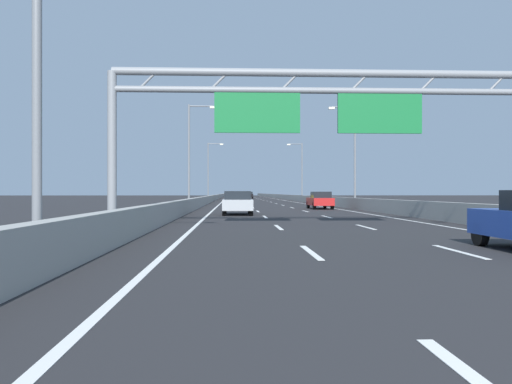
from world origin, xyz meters
TOP-DOWN VIEW (x-y plane):
  - ground_plane at (0.00, 100.00)m, footprint 260.00×260.00m
  - lane_dash_left_1 at (-1.80, 12.50)m, footprint 0.16×3.00m
  - lane_dash_left_2 at (-1.80, 21.50)m, footprint 0.16×3.00m
  - lane_dash_left_3 at (-1.80, 30.50)m, footprint 0.16×3.00m
  - lane_dash_left_4 at (-1.80, 39.50)m, footprint 0.16×3.00m
  - lane_dash_left_5 at (-1.80, 48.50)m, footprint 0.16×3.00m
  - lane_dash_left_6 at (-1.80, 57.50)m, footprint 0.16×3.00m
  - lane_dash_left_7 at (-1.80, 66.50)m, footprint 0.16×3.00m
  - lane_dash_left_8 at (-1.80, 75.50)m, footprint 0.16×3.00m
  - lane_dash_left_9 at (-1.80, 84.50)m, footprint 0.16×3.00m
  - lane_dash_left_10 at (-1.80, 93.50)m, footprint 0.16×3.00m
  - lane_dash_left_11 at (-1.80, 102.50)m, footprint 0.16×3.00m
  - lane_dash_left_12 at (-1.80, 111.50)m, footprint 0.16×3.00m
  - lane_dash_left_13 at (-1.80, 120.50)m, footprint 0.16×3.00m
  - lane_dash_left_14 at (-1.80, 129.50)m, footprint 0.16×3.00m
  - lane_dash_left_15 at (-1.80, 138.50)m, footprint 0.16×3.00m
  - lane_dash_left_16 at (-1.80, 147.50)m, footprint 0.16×3.00m
  - lane_dash_left_17 at (-1.80, 156.50)m, footprint 0.16×3.00m
  - lane_dash_right_1 at (1.80, 12.50)m, footprint 0.16×3.00m
  - lane_dash_right_2 at (1.80, 21.50)m, footprint 0.16×3.00m
  - lane_dash_right_3 at (1.80, 30.50)m, footprint 0.16×3.00m
  - lane_dash_right_4 at (1.80, 39.50)m, footprint 0.16×3.00m
  - lane_dash_right_5 at (1.80, 48.50)m, footprint 0.16×3.00m
  - lane_dash_right_6 at (1.80, 57.50)m, footprint 0.16×3.00m
  - lane_dash_right_7 at (1.80, 66.50)m, footprint 0.16×3.00m
  - lane_dash_right_8 at (1.80, 75.50)m, footprint 0.16×3.00m
  - lane_dash_right_9 at (1.80, 84.50)m, footprint 0.16×3.00m
  - lane_dash_right_10 at (1.80, 93.50)m, footprint 0.16×3.00m
  - lane_dash_right_11 at (1.80, 102.50)m, footprint 0.16×3.00m
  - lane_dash_right_12 at (1.80, 111.50)m, footprint 0.16×3.00m
  - lane_dash_right_13 at (1.80, 120.50)m, footprint 0.16×3.00m
  - lane_dash_right_14 at (1.80, 129.50)m, footprint 0.16×3.00m
  - lane_dash_right_15 at (1.80, 138.50)m, footprint 0.16×3.00m
  - lane_dash_right_16 at (1.80, 147.50)m, footprint 0.16×3.00m
  - lane_dash_right_17 at (1.80, 156.50)m, footprint 0.16×3.00m
  - edge_line_left at (-5.25, 88.00)m, footprint 0.16×176.00m
  - edge_line_right at (5.25, 88.00)m, footprint 0.16×176.00m
  - barrier_left at (-6.90, 110.00)m, footprint 0.45×220.00m
  - barrier_right at (6.90, 110.00)m, footprint 0.45×220.00m
  - sign_gantry at (-0.05, 20.84)m, footprint 17.17×0.36m
  - streetlamp_left_near at (-7.47, 10.98)m, footprint 2.58×0.28m
  - streetlamp_left_mid at (-7.47, 48.63)m, footprint 2.58×0.28m
  - streetlamp_right_mid at (7.47, 48.63)m, footprint 2.58×0.28m
  - streetlamp_left_far at (-7.47, 86.28)m, footprint 2.58×0.28m
  - streetlamp_right_far at (7.47, 86.28)m, footprint 2.58×0.28m
  - red_car at (3.82, 44.97)m, footprint 1.72×4.62m
  - yellow_car at (-3.51, 83.35)m, footprint 1.85×4.24m
  - orange_car at (-3.67, 114.21)m, footprint 1.79×4.20m
  - black_car at (-0.10, 117.76)m, footprint 1.87×4.56m
  - silver_car at (-3.38, 33.79)m, footprint 1.88×4.56m

SIDE VIEW (x-z plane):
  - ground_plane at x=0.00m, z-range 0.00..0.00m
  - lane_dash_left_1 at x=-1.80m, z-range 0.00..0.01m
  - lane_dash_left_2 at x=-1.80m, z-range 0.00..0.01m
  - lane_dash_left_3 at x=-1.80m, z-range 0.00..0.01m
  - lane_dash_left_4 at x=-1.80m, z-range 0.00..0.01m
  - lane_dash_left_5 at x=-1.80m, z-range 0.00..0.01m
  - lane_dash_left_6 at x=-1.80m, z-range 0.00..0.01m
  - lane_dash_left_7 at x=-1.80m, z-range 0.00..0.01m
  - lane_dash_left_8 at x=-1.80m, z-range 0.00..0.01m
  - lane_dash_left_9 at x=-1.80m, z-range 0.00..0.01m
  - lane_dash_left_10 at x=-1.80m, z-range 0.00..0.01m
  - lane_dash_left_11 at x=-1.80m, z-range 0.00..0.01m
  - lane_dash_left_12 at x=-1.80m, z-range 0.00..0.01m
  - lane_dash_left_13 at x=-1.80m, z-range 0.00..0.01m
  - lane_dash_left_14 at x=-1.80m, z-range 0.00..0.01m
  - lane_dash_left_15 at x=-1.80m, z-range 0.00..0.01m
  - lane_dash_left_16 at x=-1.80m, z-range 0.00..0.01m
  - lane_dash_left_17 at x=-1.80m, z-range 0.00..0.01m
  - lane_dash_right_1 at x=1.80m, z-range 0.00..0.01m
  - lane_dash_right_2 at x=1.80m, z-range 0.00..0.01m
  - lane_dash_right_3 at x=1.80m, z-range 0.00..0.01m
  - lane_dash_right_4 at x=1.80m, z-range 0.00..0.01m
  - lane_dash_right_5 at x=1.80m, z-range 0.00..0.01m
  - lane_dash_right_6 at x=1.80m, z-range 0.00..0.01m
  - lane_dash_right_7 at x=1.80m, z-range 0.00..0.01m
  - lane_dash_right_8 at x=1.80m, z-range 0.00..0.01m
  - lane_dash_right_9 at x=1.80m, z-range 0.00..0.01m
  - lane_dash_right_10 at x=1.80m, z-range 0.00..0.01m
  - lane_dash_right_11 at x=1.80m, z-range 0.00..0.01m
  - lane_dash_right_12 at x=1.80m, z-range 0.00..0.01m
  - lane_dash_right_13 at x=1.80m, z-range 0.00..0.01m
  - lane_dash_right_14 at x=1.80m, z-range 0.00..0.01m
  - lane_dash_right_15 at x=1.80m, z-range 0.00..0.01m
  - lane_dash_right_16 at x=1.80m, z-range 0.00..0.01m
  - lane_dash_right_17 at x=1.80m, z-range 0.00..0.01m
  - edge_line_left at x=-5.25m, z-range 0.00..0.01m
  - edge_line_right at x=5.25m, z-range 0.00..0.01m
  - barrier_left at x=-6.90m, z-range 0.00..0.95m
  - barrier_right at x=6.90m, z-range 0.00..0.95m
  - yellow_car at x=-3.51m, z-range 0.02..1.46m
  - red_car at x=3.82m, z-range 0.01..1.49m
  - silver_car at x=-3.38m, z-range 0.01..1.52m
  - orange_car at x=-3.67m, z-range 0.02..1.53m
  - black_car at x=-0.10m, z-range 0.02..1.56m
  - sign_gantry at x=-0.05m, z-range 1.66..8.02m
  - streetlamp_left_near at x=-7.47m, z-range 0.65..10.15m
  - streetlamp_left_mid at x=-7.47m, z-range 0.65..10.15m
  - streetlamp_right_mid at x=7.47m, z-range 0.65..10.15m
  - streetlamp_left_far at x=-7.47m, z-range 0.65..10.15m
  - streetlamp_right_far at x=7.47m, z-range 0.65..10.15m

